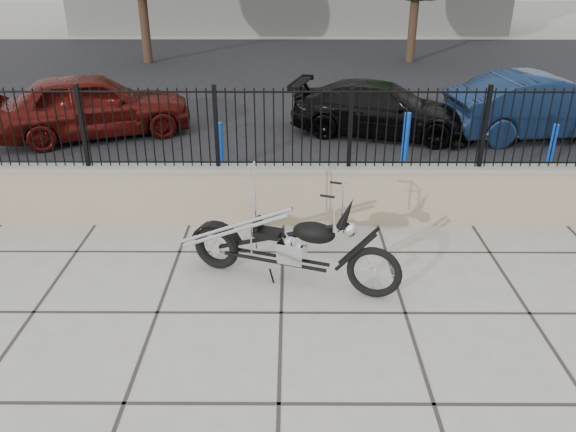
# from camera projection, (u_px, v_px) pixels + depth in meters

# --- Properties ---
(ground_plane) EXTENTS (90.00, 90.00, 0.00)m
(ground_plane) POSITION_uv_depth(u_px,v_px,m) (281.00, 313.00, 6.77)
(ground_plane) COLOR #99968E
(ground_plane) RESTS_ON ground
(parking_lot) EXTENTS (30.00, 30.00, 0.00)m
(parking_lot) POSITION_uv_depth(u_px,v_px,m) (287.00, 85.00, 18.05)
(parking_lot) COLOR black
(parking_lot) RESTS_ON ground
(retaining_wall) EXTENTS (14.00, 0.36, 0.96)m
(retaining_wall) POSITION_uv_depth(u_px,v_px,m) (283.00, 194.00, 8.82)
(retaining_wall) COLOR gray
(retaining_wall) RESTS_ON ground_plane
(iron_fence) EXTENTS (14.00, 0.08, 1.20)m
(iron_fence) POSITION_uv_depth(u_px,v_px,m) (283.00, 128.00, 8.36)
(iron_fence) COLOR black
(iron_fence) RESTS_ON retaining_wall
(chopper_motorcycle) EXTENTS (2.70, 1.32, 1.62)m
(chopper_motorcycle) POSITION_uv_depth(u_px,v_px,m) (288.00, 226.00, 7.08)
(chopper_motorcycle) COLOR black
(chopper_motorcycle) RESTS_ON ground_plane
(car_red) EXTENTS (4.68, 3.24, 1.48)m
(car_red) POSITION_uv_depth(u_px,v_px,m) (93.00, 105.00, 12.82)
(car_red) COLOR #490D0A
(car_red) RESTS_ON parking_lot
(car_black) EXTENTS (4.49, 2.78, 1.21)m
(car_black) POSITION_uv_depth(u_px,v_px,m) (381.00, 109.00, 13.00)
(car_black) COLOR black
(car_black) RESTS_ON parking_lot
(car_blue) EXTENTS (4.57, 2.09, 1.45)m
(car_blue) POSITION_uv_depth(u_px,v_px,m) (545.00, 106.00, 12.78)
(car_blue) COLOR #10203C
(car_blue) RESTS_ON parking_lot
(bollard_a) EXTENTS (0.15, 0.15, 1.01)m
(bollard_a) POSITION_uv_depth(u_px,v_px,m) (220.00, 148.00, 10.77)
(bollard_a) COLOR blue
(bollard_a) RESTS_ON ground_plane
(bollard_b) EXTENTS (0.16, 0.16, 1.13)m
(bollard_b) POSITION_uv_depth(u_px,v_px,m) (405.00, 141.00, 10.99)
(bollard_b) COLOR blue
(bollard_b) RESTS_ON ground_plane
(bollard_c) EXTENTS (0.11, 0.11, 0.92)m
(bollard_c) POSITION_uv_depth(u_px,v_px,m) (552.00, 147.00, 10.97)
(bollard_c) COLOR blue
(bollard_c) RESTS_ON ground_plane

